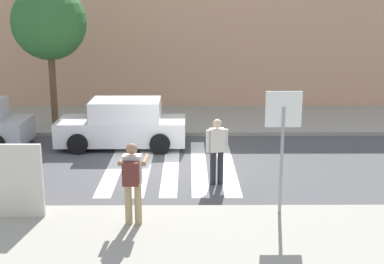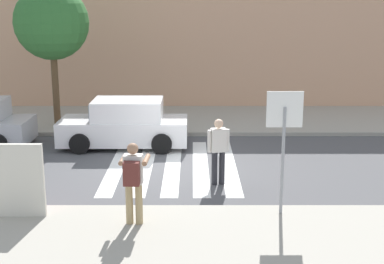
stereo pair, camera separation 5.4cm
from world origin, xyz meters
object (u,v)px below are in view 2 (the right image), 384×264
at_px(stop_sign, 282,125).
at_px(pedestrian_crossing, 217,148).
at_px(photographer_with_backpack, 132,177).
at_px(parked_car_white, 123,125).
at_px(street_tree_west, 50,23).
at_px(advertising_board, 17,181).

bearing_deg(stop_sign, pedestrian_crossing, 119.04).
xyz_separation_m(stop_sign, photographer_with_backpack, (-3.12, -0.60, -0.92)).
height_order(parked_car_white, street_tree_west, street_tree_west).
height_order(photographer_with_backpack, advertising_board, photographer_with_backpack).
height_order(stop_sign, photographer_with_backpack, stop_sign).
distance_m(stop_sign, parked_car_white, 7.34).
height_order(stop_sign, advertising_board, stop_sign).
distance_m(stop_sign, pedestrian_crossing, 2.81).
xyz_separation_m(stop_sign, parked_car_white, (-4.10, 5.93, -1.37)).
bearing_deg(photographer_with_backpack, stop_sign, 10.91).
xyz_separation_m(stop_sign, street_tree_west, (-6.88, 8.32, 1.76)).
relative_size(street_tree_west, advertising_board, 3.15).
xyz_separation_m(parked_car_white, street_tree_west, (-2.79, 2.39, 3.12)).
bearing_deg(photographer_with_backpack, parked_car_white, 98.50).
distance_m(pedestrian_crossing, advertising_board, 4.98).
bearing_deg(street_tree_west, parked_car_white, -40.58).
bearing_deg(stop_sign, photographer_with_backpack, -169.09).
height_order(parked_car_white, advertising_board, advertising_board).
xyz_separation_m(pedestrian_crossing, parked_car_white, (-2.84, 3.67, -0.25)).
distance_m(pedestrian_crossing, street_tree_west, 8.76).
bearing_deg(parked_car_white, photographer_with_backpack, -81.50).
height_order(stop_sign, street_tree_west, street_tree_west).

